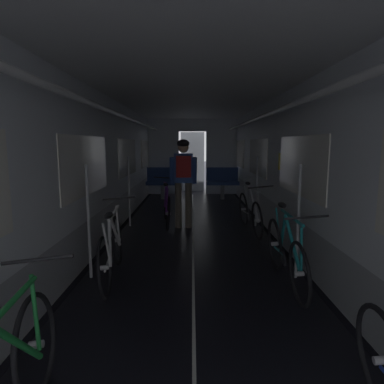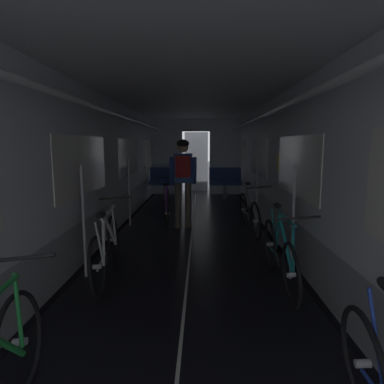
{
  "view_description": "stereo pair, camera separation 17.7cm",
  "coord_description": "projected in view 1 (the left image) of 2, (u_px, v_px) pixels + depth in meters",
  "views": [
    {
      "loc": [
        -0.02,
        -1.79,
        1.64
      ],
      "look_at": [
        0.0,
        4.22,
        0.76
      ],
      "focal_mm": 30.81,
      "sensor_mm": 36.0,
      "label": 1
    },
    {
      "loc": [
        0.16,
        -1.79,
        1.64
      ],
      "look_at": [
        0.0,
        4.22,
        0.76
      ],
      "focal_mm": 30.81,
      "sensor_mm": 36.0,
      "label": 2
    }
  ],
  "objects": [
    {
      "name": "bench_seat_far_right",
      "position": [
        221.0,
        180.0,
        9.92
      ],
      "size": [
        0.98,
        0.51,
        0.95
      ],
      "color": "gray",
      "rests_on": "ground"
    },
    {
      "name": "bicycle_white",
      "position": [
        111.0,
        249.0,
        3.99
      ],
      "size": [
        0.44,
        1.69,
        0.95
      ],
      "color": "black",
      "rests_on": "ground"
    },
    {
      "name": "train_car_shell",
      "position": [
        192.0,
        140.0,
        5.33
      ],
      "size": [
        3.14,
        12.34,
        2.57
      ],
      "color": "black",
      "rests_on": "ground"
    },
    {
      "name": "bicycle_teal",
      "position": [
        285.0,
        252.0,
        3.85
      ],
      "size": [
        0.44,
        1.69,
        0.95
      ],
      "color": "black",
      "rests_on": "ground"
    },
    {
      "name": "bicycle_silver",
      "position": [
        249.0,
        212.0,
        6.17
      ],
      "size": [
        0.44,
        1.69,
        0.95
      ],
      "color": "black",
      "rests_on": "ground"
    },
    {
      "name": "person_cyclist_aisle",
      "position": [
        182.0,
        174.0,
        6.36
      ],
      "size": [
        0.54,
        0.4,
        1.73
      ],
      "color": "brown",
      "rests_on": "ground"
    },
    {
      "name": "bicycle_purple_in_aisle",
      "position": [
        166.0,
        206.0,
        6.72
      ],
      "size": [
        0.46,
        1.69,
        0.95
      ],
      "color": "black",
      "rests_on": "ground"
    },
    {
      "name": "bench_seat_far_left",
      "position": [
        162.0,
        180.0,
        9.92
      ],
      "size": [
        0.98,
        0.51,
        0.95
      ],
      "color": "gray",
      "rests_on": "ground"
    }
  ]
}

